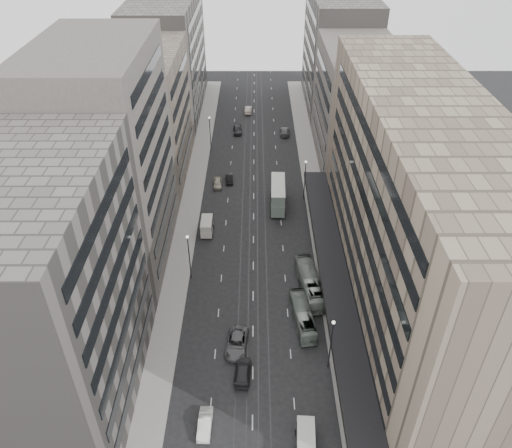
{
  "coord_description": "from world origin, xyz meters",
  "views": [
    {
      "loc": [
        0.37,
        -46.59,
        52.34
      ],
      "look_at": [
        0.44,
        17.4,
        6.57
      ],
      "focal_mm": 35.0,
      "sensor_mm": 36.0,
      "label": 1
    }
  ],
  "objects_px": {
    "panel_van": "(207,226)",
    "sedan_1": "(205,424)",
    "double_decker": "(278,195)",
    "bus_far": "(310,283)",
    "sedan_2": "(237,343)",
    "vw_microbus": "(306,441)",
    "bus_near": "(302,316)"
  },
  "relations": [
    {
      "from": "vw_microbus",
      "to": "bus_far",
      "type": "bearing_deg",
      "value": 87.47
    },
    {
      "from": "double_decker",
      "to": "vw_microbus",
      "type": "bearing_deg",
      "value": -86.65
    },
    {
      "from": "bus_far",
      "to": "sedan_2",
      "type": "bearing_deg",
      "value": 38.59
    },
    {
      "from": "sedan_2",
      "to": "vw_microbus",
      "type": "bearing_deg",
      "value": -55.4
    },
    {
      "from": "double_decker",
      "to": "sedan_2",
      "type": "relative_size",
      "value": 1.56
    },
    {
      "from": "panel_van",
      "to": "double_decker",
      "type": "bearing_deg",
      "value": 32.89
    },
    {
      "from": "double_decker",
      "to": "panel_van",
      "type": "bearing_deg",
      "value": -144.77
    },
    {
      "from": "bus_near",
      "to": "sedan_1",
      "type": "xyz_separation_m",
      "value": [
        -12.36,
        -16.28,
        -0.61
      ]
    },
    {
      "from": "vw_microbus",
      "to": "double_decker",
      "type": "bearing_deg",
      "value": 95.03
    },
    {
      "from": "panel_van",
      "to": "sedan_2",
      "type": "height_order",
      "value": "panel_van"
    },
    {
      "from": "sedan_1",
      "to": "sedan_2",
      "type": "relative_size",
      "value": 0.74
    },
    {
      "from": "sedan_2",
      "to": "panel_van",
      "type": "bearing_deg",
      "value": 108.52
    },
    {
      "from": "vw_microbus",
      "to": "panel_van",
      "type": "xyz_separation_m",
      "value": [
        -13.98,
        40.05,
        0.08
      ]
    },
    {
      "from": "double_decker",
      "to": "panel_van",
      "type": "xyz_separation_m",
      "value": [
        -12.69,
        -8.37,
        -1.17
      ]
    },
    {
      "from": "sedan_1",
      "to": "sedan_2",
      "type": "distance_m",
      "value": 12.24
    },
    {
      "from": "bus_near",
      "to": "sedan_2",
      "type": "height_order",
      "value": "bus_near"
    },
    {
      "from": "panel_van",
      "to": "sedan_2",
      "type": "xyz_separation_m",
      "value": [
        6.0,
        -25.76,
        -0.68
      ]
    },
    {
      "from": "bus_near",
      "to": "panel_van",
      "type": "relative_size",
      "value": 2.2
    },
    {
      "from": "panel_van",
      "to": "sedan_2",
      "type": "distance_m",
      "value": 26.46
    },
    {
      "from": "bus_far",
      "to": "sedan_1",
      "type": "bearing_deg",
      "value": 51.32
    },
    {
      "from": "sedan_2",
      "to": "double_decker",
      "type": "bearing_deg",
      "value": 84.32
    },
    {
      "from": "panel_van",
      "to": "sedan_1",
      "type": "bearing_deg",
      "value": -86.36
    },
    {
      "from": "bus_near",
      "to": "sedan_1",
      "type": "relative_size",
      "value": 2.2
    },
    {
      "from": "panel_van",
      "to": "sedan_1",
      "type": "height_order",
      "value": "panel_van"
    },
    {
      "from": "bus_far",
      "to": "panel_van",
      "type": "xyz_separation_m",
      "value": [
        -16.64,
        14.81,
        -0.06
      ]
    },
    {
      "from": "bus_far",
      "to": "double_decker",
      "type": "distance_m",
      "value": 23.54
    },
    {
      "from": "double_decker",
      "to": "vw_microbus",
      "type": "xyz_separation_m",
      "value": [
        1.28,
        -48.41,
        -1.25
      ]
    },
    {
      "from": "vw_microbus",
      "to": "panel_van",
      "type": "height_order",
      "value": "panel_van"
    },
    {
      "from": "vw_microbus",
      "to": "sedan_1",
      "type": "xyz_separation_m",
      "value": [
        -11.26,
        2.49,
        -0.71
      ]
    },
    {
      "from": "bus_far",
      "to": "vw_microbus",
      "type": "xyz_separation_m",
      "value": [
        -2.67,
        -25.23,
        -0.14
      ]
    },
    {
      "from": "double_decker",
      "to": "vw_microbus",
      "type": "relative_size",
      "value": 1.88
    },
    {
      "from": "bus_near",
      "to": "bus_far",
      "type": "height_order",
      "value": "bus_far"
    }
  ]
}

